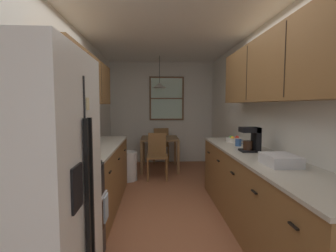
{
  "coord_description": "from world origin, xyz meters",
  "views": [
    {
      "loc": [
        -0.18,
        -2.67,
        1.45
      ],
      "look_at": [
        0.03,
        1.21,
        1.13
      ],
      "focal_mm": 26.22,
      "sensor_mm": 36.0,
      "label": 1
    }
  ],
  "objects_px": {
    "dining_table": "(160,143)",
    "trash_bin": "(128,166)",
    "dining_chair_near": "(157,153)",
    "coffee_maker": "(252,139)",
    "microwave_over_range": "(42,86)",
    "dish_rack": "(280,160)",
    "mug_by_coffeemaker": "(238,143)",
    "fruit_bowl": "(234,139)",
    "table_serving_bowl": "(160,136)",
    "dining_chair_far": "(160,143)",
    "storage_canister": "(80,148)",
    "stove_range": "(61,219)",
    "refrigerator": "(20,209)"
  },
  "relations": [
    {
      "from": "microwave_over_range",
      "to": "storage_canister",
      "type": "relative_size",
      "value": 3.28
    },
    {
      "from": "dining_chair_far",
      "to": "storage_canister",
      "type": "distance_m",
      "value": 3.61
    },
    {
      "from": "storage_canister",
      "to": "table_serving_bowl",
      "type": "relative_size",
      "value": 0.85
    },
    {
      "from": "dining_chair_far",
      "to": "coffee_maker",
      "type": "relative_size",
      "value": 3.05
    },
    {
      "from": "dining_chair_far",
      "to": "table_serving_bowl",
      "type": "distance_m",
      "value": 0.64
    },
    {
      "from": "coffee_maker",
      "to": "mug_by_coffeemaker",
      "type": "distance_m",
      "value": 0.42
    },
    {
      "from": "stove_range",
      "to": "fruit_bowl",
      "type": "distance_m",
      "value": 2.62
    },
    {
      "from": "dining_chair_near",
      "to": "coffee_maker",
      "type": "height_order",
      "value": "coffee_maker"
    },
    {
      "from": "storage_canister",
      "to": "table_serving_bowl",
      "type": "distance_m",
      "value": 3.02
    },
    {
      "from": "dining_chair_near",
      "to": "mug_by_coffeemaker",
      "type": "relative_size",
      "value": 7.55
    },
    {
      "from": "trash_bin",
      "to": "mug_by_coffeemaker",
      "type": "relative_size",
      "value": 4.72
    },
    {
      "from": "coffee_maker",
      "to": "table_serving_bowl",
      "type": "distance_m",
      "value": 2.91
    },
    {
      "from": "storage_canister",
      "to": "dish_rack",
      "type": "xyz_separation_m",
      "value": [
        1.98,
        -0.52,
        -0.04
      ]
    },
    {
      "from": "storage_canister",
      "to": "fruit_bowl",
      "type": "bearing_deg",
      "value": 25.45
    },
    {
      "from": "coffee_maker",
      "to": "dining_chair_far",
      "type": "bearing_deg",
      "value": 107.44
    },
    {
      "from": "mug_by_coffeemaker",
      "to": "coffee_maker",
      "type": "bearing_deg",
      "value": -86.92
    },
    {
      "from": "microwave_over_range",
      "to": "dining_chair_far",
      "type": "xyz_separation_m",
      "value": [
        1.07,
        4.05,
        -1.12
      ]
    },
    {
      "from": "microwave_over_range",
      "to": "trash_bin",
      "type": "distance_m",
      "value": 2.98
    },
    {
      "from": "microwave_over_range",
      "to": "mug_by_coffeemaker",
      "type": "height_order",
      "value": "microwave_over_range"
    },
    {
      "from": "dining_table",
      "to": "coffee_maker",
      "type": "relative_size",
      "value": 2.94
    },
    {
      "from": "trash_bin",
      "to": "dish_rack",
      "type": "xyz_separation_m",
      "value": [
        1.68,
        -2.54,
        0.67
      ]
    },
    {
      "from": "mug_by_coffeemaker",
      "to": "microwave_over_range",
      "type": "bearing_deg",
      "value": -150.23
    },
    {
      "from": "dining_chair_far",
      "to": "dish_rack",
      "type": "height_order",
      "value": "dish_rack"
    },
    {
      "from": "mug_by_coffeemaker",
      "to": "fruit_bowl",
      "type": "distance_m",
      "value": 0.4
    },
    {
      "from": "trash_bin",
      "to": "coffee_maker",
      "type": "xyz_separation_m",
      "value": [
        1.69,
        -1.86,
        0.77
      ]
    },
    {
      "from": "coffee_maker",
      "to": "table_serving_bowl",
      "type": "bearing_deg",
      "value": 111.38
    },
    {
      "from": "dining_chair_far",
      "to": "storage_canister",
      "type": "relative_size",
      "value": 5.25
    },
    {
      "from": "refrigerator",
      "to": "dining_chair_far",
      "type": "relative_size",
      "value": 1.95
    },
    {
      "from": "microwave_over_range",
      "to": "table_serving_bowl",
      "type": "bearing_deg",
      "value": 73.25
    },
    {
      "from": "dining_table",
      "to": "fruit_bowl",
      "type": "xyz_separation_m",
      "value": [
        1.11,
        -1.83,
        0.32
      ]
    },
    {
      "from": "mug_by_coffeemaker",
      "to": "dish_rack",
      "type": "xyz_separation_m",
      "value": [
        0.01,
        -1.1,
        0.0
      ]
    },
    {
      "from": "dining_table",
      "to": "trash_bin",
      "type": "distance_m",
      "value": 1.05
    },
    {
      "from": "refrigerator",
      "to": "storage_canister",
      "type": "xyz_separation_m",
      "value": [
        -0.07,
        1.34,
        0.11
      ]
    },
    {
      "from": "dish_rack",
      "to": "stove_range",
      "type": "bearing_deg",
      "value": -177.36
    },
    {
      "from": "trash_bin",
      "to": "fruit_bowl",
      "type": "relative_size",
      "value": 2.34
    },
    {
      "from": "dining_chair_near",
      "to": "fruit_bowl",
      "type": "distance_m",
      "value": 1.72
    },
    {
      "from": "microwave_over_range",
      "to": "fruit_bowl",
      "type": "height_order",
      "value": "microwave_over_range"
    },
    {
      "from": "dining_table",
      "to": "dining_chair_near",
      "type": "relative_size",
      "value": 0.96
    },
    {
      "from": "dining_chair_near",
      "to": "table_serving_bowl",
      "type": "bearing_deg",
      "value": 84.17
    },
    {
      "from": "dining_chair_far",
      "to": "coffee_maker",
      "type": "height_order",
      "value": "coffee_maker"
    },
    {
      "from": "coffee_maker",
      "to": "dish_rack",
      "type": "distance_m",
      "value": 0.7
    },
    {
      "from": "dining_table",
      "to": "dish_rack",
      "type": "bearing_deg",
      "value": -72.37
    },
    {
      "from": "trash_bin",
      "to": "storage_canister",
      "type": "relative_size",
      "value": 3.29
    },
    {
      "from": "dining_chair_near",
      "to": "dining_table",
      "type": "bearing_deg",
      "value": 84.34
    },
    {
      "from": "dining_chair_near",
      "to": "fruit_bowl",
      "type": "relative_size",
      "value": 3.73
    },
    {
      "from": "coffee_maker",
      "to": "microwave_over_range",
      "type": "bearing_deg",
      "value": -159.61
    },
    {
      "from": "coffee_maker",
      "to": "mug_by_coffeemaker",
      "type": "height_order",
      "value": "coffee_maker"
    },
    {
      "from": "table_serving_bowl",
      "to": "mug_by_coffeemaker",
      "type": "bearing_deg",
      "value": -65.69
    },
    {
      "from": "mug_by_coffeemaker",
      "to": "table_serving_bowl",
      "type": "xyz_separation_m",
      "value": [
        -1.03,
        2.28,
        -0.19
      ]
    },
    {
      "from": "dining_chair_far",
      "to": "stove_range",
      "type": "bearing_deg",
      "value": -103.29
    }
  ]
}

